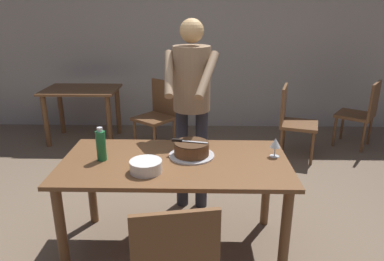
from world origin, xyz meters
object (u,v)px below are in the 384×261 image
(wine_glass_near, at_px, (275,143))
(background_chair_0, at_px, (293,119))
(water_bottle, at_px, (101,145))
(person_cutting_cake, at_px, (192,96))
(background_chair_2, at_px, (158,113))
(cake_on_platter, at_px, (192,150))
(main_dining_table, at_px, (175,174))
(cake_knife, at_px, (182,141))
(background_chair_1, at_px, (362,112))
(plate_stack, at_px, (146,166))
(background_table, at_px, (82,100))

(wine_glass_near, height_order, background_chair_0, background_chair_0)
(wine_glass_near, relative_size, water_bottle, 0.58)
(person_cutting_cake, distance_m, background_chair_2, 1.65)
(water_bottle, distance_m, person_cutting_cake, 0.93)
(cake_on_platter, height_order, water_bottle, water_bottle)
(main_dining_table, height_order, cake_knife, cake_knife)
(background_chair_1, bearing_deg, cake_knife, -137.15)
(wine_glass_near, relative_size, background_chair_2, 0.16)
(water_bottle, relative_size, background_chair_1, 0.28)
(plate_stack, relative_size, background_chair_0, 0.24)
(main_dining_table, xyz_separation_m, cake_knife, (0.05, 0.10, 0.23))
(person_cutting_cake, relative_size, background_chair_0, 1.91)
(water_bottle, bearing_deg, person_cutting_cake, 45.04)
(cake_knife, bearing_deg, plate_stack, -128.81)
(background_chair_0, relative_size, background_chair_2, 1.00)
(cake_knife, height_order, wine_glass_near, wine_glass_near)
(wine_glass_near, xyz_separation_m, background_chair_2, (-1.10, 2.02, -0.36))
(background_table, height_order, background_chair_0, background_chair_0)
(person_cutting_cake, bearing_deg, cake_on_platter, -88.70)
(wine_glass_near, relative_size, background_chair_0, 0.16)
(person_cutting_cake, relative_size, background_chair_2, 1.91)
(plate_stack, xyz_separation_m, water_bottle, (-0.35, 0.18, 0.07))
(water_bottle, xyz_separation_m, background_chair_1, (2.85, 2.21, -0.37))
(main_dining_table, relative_size, wine_glass_near, 11.46)
(cake_on_platter, bearing_deg, cake_knife, 167.41)
(cake_on_platter, height_order, background_chair_0, background_chair_0)
(wine_glass_near, distance_m, water_bottle, 1.27)
(wine_glass_near, distance_m, background_table, 3.20)
(cake_knife, relative_size, plate_stack, 1.22)
(cake_knife, relative_size, wine_glass_near, 1.86)
(cake_on_platter, relative_size, background_chair_1, 0.38)
(cake_on_platter, xyz_separation_m, wine_glass_near, (0.62, 0.01, 0.05))
(main_dining_table, bearing_deg, background_chair_0, 54.23)
(main_dining_table, xyz_separation_m, background_chair_2, (-0.36, 2.11, -0.15))
(water_bottle, distance_m, background_chair_0, 2.65)
(cake_on_platter, relative_size, water_bottle, 1.36)
(background_chair_1, xyz_separation_m, background_chair_2, (-2.68, -0.10, 0.00))
(main_dining_table, relative_size, cake_knife, 6.15)
(person_cutting_cake, height_order, background_chair_2, person_cutting_cake)
(person_cutting_cake, bearing_deg, background_chair_2, 107.75)
(background_chair_1, bearing_deg, water_bottle, -142.21)
(cake_on_platter, distance_m, background_chair_1, 3.07)
(cake_knife, xyz_separation_m, background_chair_0, (1.28, 1.75, -0.37))
(main_dining_table, distance_m, background_chair_2, 2.14)
(main_dining_table, relative_size, cake_on_platter, 4.85)
(wine_glass_near, bearing_deg, water_bottle, -175.72)
(cake_on_platter, relative_size, cake_knife, 1.27)
(water_bottle, height_order, background_table, water_bottle)
(background_table, bearing_deg, background_chair_0, -11.34)
(cake_on_platter, bearing_deg, wine_glass_near, 0.64)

